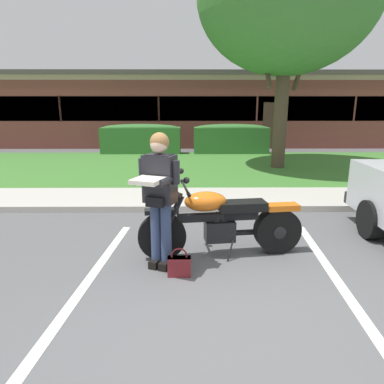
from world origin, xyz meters
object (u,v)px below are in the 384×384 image
Objects in this scene: motorcycle at (228,222)px; hedge_left at (141,138)px; handbag at (179,265)px; hedge_center_left at (231,138)px; rider_person at (159,191)px; brick_building at (165,109)px.

hedge_left reaches higher than motorcycle.
hedge_center_left reaches higher than handbag.
motorcycle is at bearing -96.98° from hedge_center_left.
brick_building is at bearing 93.47° from rider_person.
hedge_center_left is at bearing 79.99° from handbag.
hedge_left is at bearing 98.91° from rider_person.
hedge_center_left is at bearing -0.00° from hedge_left.
hedge_left is at bearing 180.00° from hedge_center_left.
motorcycle is at bearing -75.88° from hedge_left.
rider_person is (-0.88, -0.37, 0.53)m from motorcycle.
handbag is (0.24, -0.23, -0.86)m from rider_person.
brick_building reaches higher than hedge_left.
handbag is 0.11× the size of hedge_left.
motorcycle is 0.69× the size of hedge_left.
brick_building reaches higher than rider_person.
rider_person is 16.70m from brick_building.
brick_building is (-1.89, 16.28, 1.28)m from motorcycle.
brick_building is at bearing 94.23° from handbag.
handbag is 0.12× the size of hedge_center_left.
hedge_left is 6.50m from brick_building.
hedge_center_left is (1.21, 9.91, 0.17)m from motorcycle.
rider_person reaches higher than hedge_center_left.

